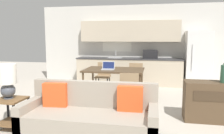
{
  "coord_description": "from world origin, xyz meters",
  "views": [
    {
      "loc": [
        0.84,
        -3.05,
        1.56
      ],
      "look_at": [
        -0.04,
        1.5,
        0.95
      ],
      "focal_mm": 35.0,
      "sensor_mm": 36.0,
      "label": 1
    }
  ],
  "objects_px": {
    "dining_chair_far_right": "(135,76)",
    "couch": "(90,116)",
    "refrigerator": "(198,59)",
    "table_lamp": "(7,79)",
    "laptop": "(108,67)",
    "credenza": "(219,102)",
    "side_table": "(11,109)",
    "dining_chair_far_left": "(103,75)",
    "dining_table": "(114,71)",
    "dining_chair_near_right": "(129,89)"
  },
  "relations": [
    {
      "from": "couch",
      "to": "laptop",
      "type": "distance_m",
      "value": 2.25
    },
    {
      "from": "dining_chair_far_right",
      "to": "couch",
      "type": "bearing_deg",
      "value": -97.43
    },
    {
      "from": "couch",
      "to": "dining_chair_far_right",
      "type": "xyz_separation_m",
      "value": [
        0.46,
        3.08,
        0.14
      ]
    },
    {
      "from": "side_table",
      "to": "dining_chair_far_left",
      "type": "distance_m",
      "value": 3.23
    },
    {
      "from": "couch",
      "to": "table_lamp",
      "type": "relative_size",
      "value": 3.53
    },
    {
      "from": "dining_chair_far_left",
      "to": "laptop",
      "type": "xyz_separation_m",
      "value": [
        0.35,
        -0.92,
        0.35
      ]
    },
    {
      "from": "credenza",
      "to": "dining_chair_far_left",
      "type": "bearing_deg",
      "value": 143.08
    },
    {
      "from": "side_table",
      "to": "dining_chair_near_right",
      "type": "xyz_separation_m",
      "value": [
        1.89,
        1.41,
        0.11
      ]
    },
    {
      "from": "side_table",
      "to": "dining_chair_near_right",
      "type": "distance_m",
      "value": 2.36
    },
    {
      "from": "refrigerator",
      "to": "couch",
      "type": "height_order",
      "value": "refrigerator"
    },
    {
      "from": "dining_chair_near_right",
      "to": "dining_chair_far_right",
      "type": "bearing_deg",
      "value": -95.82
    },
    {
      "from": "table_lamp",
      "to": "dining_chair_far_right",
      "type": "relative_size",
      "value": 0.72
    },
    {
      "from": "credenza",
      "to": "laptop",
      "type": "relative_size",
      "value": 3.85
    },
    {
      "from": "side_table",
      "to": "dining_chair_far_left",
      "type": "relative_size",
      "value": 0.64
    },
    {
      "from": "dining_table",
      "to": "table_lamp",
      "type": "xyz_separation_m",
      "value": [
        -1.44,
        -2.23,
        0.16
      ]
    },
    {
      "from": "laptop",
      "to": "table_lamp",
      "type": "bearing_deg",
      "value": -123.99
    },
    {
      "from": "credenza",
      "to": "dining_chair_far_left",
      "type": "xyz_separation_m",
      "value": [
        -2.72,
        2.04,
        0.09
      ]
    },
    {
      "from": "refrigerator",
      "to": "dining_chair_far_left",
      "type": "xyz_separation_m",
      "value": [
        -2.85,
        -0.97,
        -0.42
      ]
    },
    {
      "from": "dining_chair_far_right",
      "to": "table_lamp",
      "type": "bearing_deg",
      "value": -121.13
    },
    {
      "from": "couch",
      "to": "dining_chair_far_left",
      "type": "relative_size",
      "value": 2.54
    },
    {
      "from": "couch",
      "to": "credenza",
      "type": "distance_m",
      "value": 2.45
    },
    {
      "from": "dining_chair_far_right",
      "to": "dining_chair_far_left",
      "type": "bearing_deg",
      "value": 179.87
    },
    {
      "from": "refrigerator",
      "to": "table_lamp",
      "type": "height_order",
      "value": "refrigerator"
    },
    {
      "from": "table_lamp",
      "to": "dining_chair_far_left",
      "type": "distance_m",
      "value": 3.25
    },
    {
      "from": "table_lamp",
      "to": "couch",
      "type": "bearing_deg",
      "value": -0.96
    },
    {
      "from": "dining_chair_far_right",
      "to": "dining_chair_near_right",
      "type": "bearing_deg",
      "value": -88.8
    },
    {
      "from": "credenza",
      "to": "dining_table",
      "type": "bearing_deg",
      "value": 151.82
    },
    {
      "from": "refrigerator",
      "to": "side_table",
      "type": "xyz_separation_m",
      "value": [
        -3.77,
        -4.06,
        -0.53
      ]
    },
    {
      "from": "dining_table",
      "to": "table_lamp",
      "type": "relative_size",
      "value": 2.52
    },
    {
      "from": "dining_chair_near_right",
      "to": "laptop",
      "type": "bearing_deg",
      "value": -56.76
    },
    {
      "from": "refrigerator",
      "to": "laptop",
      "type": "relative_size",
      "value": 5.37
    },
    {
      "from": "dining_table",
      "to": "couch",
      "type": "bearing_deg",
      "value": -89.29
    },
    {
      "from": "table_lamp",
      "to": "dining_chair_far_right",
      "type": "distance_m",
      "value": 3.63
    },
    {
      "from": "refrigerator",
      "to": "side_table",
      "type": "relative_size",
      "value": 3.34
    },
    {
      "from": "table_lamp",
      "to": "dining_chair_far_right",
      "type": "height_order",
      "value": "table_lamp"
    },
    {
      "from": "dining_table",
      "to": "laptop",
      "type": "relative_size",
      "value": 4.54
    },
    {
      "from": "dining_table",
      "to": "dining_chair_far_right",
      "type": "relative_size",
      "value": 1.81
    },
    {
      "from": "refrigerator",
      "to": "couch",
      "type": "relative_size",
      "value": 0.84
    },
    {
      "from": "couch",
      "to": "side_table",
      "type": "distance_m",
      "value": 1.43
    },
    {
      "from": "dining_chair_far_right",
      "to": "dining_chair_near_right",
      "type": "distance_m",
      "value": 1.67
    },
    {
      "from": "credenza",
      "to": "dining_chair_far_right",
      "type": "xyz_separation_m",
      "value": [
        -1.75,
        2.02,
        0.09
      ]
    },
    {
      "from": "table_lamp",
      "to": "dining_chair_far_left",
      "type": "relative_size",
      "value": 0.72
    },
    {
      "from": "refrigerator",
      "to": "credenza",
      "type": "xyz_separation_m",
      "value": [
        -0.14,
        -3.01,
        -0.52
      ]
    },
    {
      "from": "laptop",
      "to": "dining_chair_far_right",
      "type": "bearing_deg",
      "value": 52.18
    },
    {
      "from": "dining_chair_far_right",
      "to": "laptop",
      "type": "distance_m",
      "value": 1.15
    },
    {
      "from": "side_table",
      "to": "dining_chair_near_right",
      "type": "bearing_deg",
      "value": 36.71
    },
    {
      "from": "refrigerator",
      "to": "credenza",
      "type": "height_order",
      "value": "refrigerator"
    },
    {
      "from": "couch",
      "to": "dining_chair_near_right",
      "type": "xyz_separation_m",
      "value": [
        0.46,
        1.42,
        0.14
      ]
    },
    {
      "from": "refrigerator",
      "to": "dining_chair_far_left",
      "type": "height_order",
      "value": "refrigerator"
    },
    {
      "from": "dining_table",
      "to": "dining_chair_far_right",
      "type": "xyz_separation_m",
      "value": [
        0.48,
        0.83,
        -0.24
      ]
    }
  ]
}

